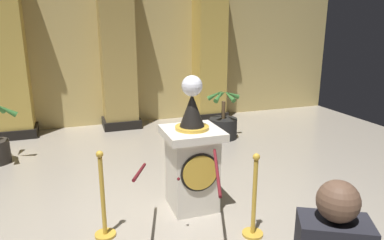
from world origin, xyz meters
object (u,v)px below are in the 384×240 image
potted_palm_right (223,125)px  pedestal_clock (192,158)px  stanchion_far (254,208)px  stanchion_near (103,207)px

potted_palm_right → pedestal_clock: bearing=-121.7°
stanchion_far → potted_palm_right: potted_palm_right is taller
pedestal_clock → potted_palm_right: bearing=58.3°
stanchion_far → potted_palm_right: (1.14, 3.40, -0.05)m
stanchion_near → stanchion_far: stanchion_near is taller
pedestal_clock → stanchion_near: pedestal_clock is taller
potted_palm_right → stanchion_far: bearing=-108.5°
stanchion_near → potted_palm_right: bearing=46.3°
pedestal_clock → potted_palm_right: 3.02m
pedestal_clock → stanchion_near: bearing=-164.8°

